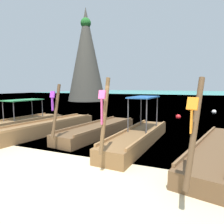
{
  "coord_description": "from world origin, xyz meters",
  "views": [
    {
      "loc": [
        3.43,
        -4.41,
        2.48
      ],
      "look_at": [
        0.0,
        3.61,
        1.38
      ],
      "focal_mm": 32.56,
      "sensor_mm": 36.0,
      "label": 1
    }
  ],
  "objects_px": {
    "longtail_boat_violet_ribbon": "(98,130)",
    "mooring_buoy_far": "(214,112)",
    "longtail_boat_turquoise_ribbon": "(12,124)",
    "longtail_boat_red_ribbon": "(44,128)",
    "longtail_boat_orange_ribbon": "(217,151)",
    "mooring_buoy_near": "(178,117)",
    "karst_rock": "(86,57)",
    "longtail_boat_pink_ribbon": "(138,137)"
  },
  "relations": [
    {
      "from": "longtail_boat_turquoise_ribbon",
      "to": "mooring_buoy_near",
      "type": "relative_size",
      "value": 18.93
    },
    {
      "from": "longtail_boat_orange_ribbon",
      "to": "mooring_buoy_near",
      "type": "bearing_deg",
      "value": 103.9
    },
    {
      "from": "longtail_boat_red_ribbon",
      "to": "mooring_buoy_near",
      "type": "xyz_separation_m",
      "value": [
        5.95,
        7.8,
        -0.13
      ]
    },
    {
      "from": "longtail_boat_orange_ribbon",
      "to": "mooring_buoy_far",
      "type": "xyz_separation_m",
      "value": [
        0.65,
        12.68,
        -0.06
      ]
    },
    {
      "from": "longtail_boat_pink_ribbon",
      "to": "longtail_boat_violet_ribbon",
      "type": "bearing_deg",
      "value": 159.82
    },
    {
      "from": "mooring_buoy_far",
      "to": "karst_rock",
      "type": "bearing_deg",
      "value": 151.79
    },
    {
      "from": "longtail_boat_turquoise_ribbon",
      "to": "karst_rock",
      "type": "relative_size",
      "value": 0.47
    },
    {
      "from": "longtail_boat_turquoise_ribbon",
      "to": "longtail_boat_violet_ribbon",
      "type": "height_order",
      "value": "longtail_boat_violet_ribbon"
    },
    {
      "from": "longtail_boat_violet_ribbon",
      "to": "mooring_buoy_far",
      "type": "height_order",
      "value": "longtail_boat_violet_ribbon"
    },
    {
      "from": "mooring_buoy_far",
      "to": "longtail_boat_pink_ribbon",
      "type": "bearing_deg",
      "value": -106.71
    },
    {
      "from": "longtail_boat_red_ribbon",
      "to": "longtail_boat_violet_ribbon",
      "type": "xyz_separation_m",
      "value": [
        2.65,
        0.96,
        -0.06
      ]
    },
    {
      "from": "longtail_boat_red_ribbon",
      "to": "mooring_buoy_far",
      "type": "height_order",
      "value": "longtail_boat_red_ribbon"
    },
    {
      "from": "longtail_boat_orange_ribbon",
      "to": "mooring_buoy_far",
      "type": "relative_size",
      "value": 17.91
    },
    {
      "from": "longtail_boat_turquoise_ribbon",
      "to": "longtail_boat_orange_ribbon",
      "type": "distance_m",
      "value": 10.56
    },
    {
      "from": "longtail_boat_pink_ribbon",
      "to": "mooring_buoy_near",
      "type": "xyz_separation_m",
      "value": [
        0.95,
        7.7,
        -0.15
      ]
    },
    {
      "from": "longtail_boat_pink_ribbon",
      "to": "longtail_boat_orange_ribbon",
      "type": "relative_size",
      "value": 0.88
    },
    {
      "from": "mooring_buoy_near",
      "to": "mooring_buoy_far",
      "type": "relative_size",
      "value": 0.97
    },
    {
      "from": "mooring_buoy_near",
      "to": "longtail_boat_violet_ribbon",
      "type": "bearing_deg",
      "value": -115.73
    },
    {
      "from": "longtail_boat_orange_ribbon",
      "to": "longtail_boat_violet_ribbon",
      "type": "bearing_deg",
      "value": 165.22
    },
    {
      "from": "longtail_boat_red_ribbon",
      "to": "longtail_boat_pink_ribbon",
      "type": "bearing_deg",
      "value": 1.09
    },
    {
      "from": "longtail_boat_red_ribbon",
      "to": "longtail_boat_pink_ribbon",
      "type": "distance_m",
      "value": 5.0
    },
    {
      "from": "longtail_boat_violet_ribbon",
      "to": "longtail_boat_red_ribbon",
      "type": "bearing_deg",
      "value": -160.18
    },
    {
      "from": "longtail_boat_violet_ribbon",
      "to": "longtail_boat_orange_ribbon",
      "type": "distance_m",
      "value": 5.52
    },
    {
      "from": "longtail_boat_turquoise_ribbon",
      "to": "longtail_boat_red_ribbon",
      "type": "xyz_separation_m",
      "value": [
        2.54,
        -0.21,
        0.03
      ]
    },
    {
      "from": "longtail_boat_orange_ribbon",
      "to": "mooring_buoy_near",
      "type": "xyz_separation_m",
      "value": [
        -2.04,
        8.25,
        -0.07
      ]
    },
    {
      "from": "longtail_boat_pink_ribbon",
      "to": "mooring_buoy_far",
      "type": "distance_m",
      "value": 12.67
    },
    {
      "from": "longtail_boat_pink_ribbon",
      "to": "karst_rock",
      "type": "relative_size",
      "value": 0.4
    },
    {
      "from": "longtail_boat_turquoise_ribbon",
      "to": "longtail_boat_red_ribbon",
      "type": "relative_size",
      "value": 1.01
    },
    {
      "from": "longtail_boat_turquoise_ribbon",
      "to": "mooring_buoy_near",
      "type": "height_order",
      "value": "longtail_boat_turquoise_ribbon"
    },
    {
      "from": "longtail_boat_violet_ribbon",
      "to": "mooring_buoy_near",
      "type": "height_order",
      "value": "longtail_boat_violet_ribbon"
    },
    {
      "from": "longtail_boat_turquoise_ribbon",
      "to": "longtail_boat_orange_ribbon",
      "type": "height_order",
      "value": "longtail_boat_orange_ribbon"
    },
    {
      "from": "mooring_buoy_near",
      "to": "mooring_buoy_far",
      "type": "distance_m",
      "value": 5.18
    },
    {
      "from": "longtail_boat_pink_ribbon",
      "to": "mooring_buoy_far",
      "type": "bearing_deg",
      "value": 73.29
    },
    {
      "from": "karst_rock",
      "to": "longtail_boat_red_ribbon",
      "type": "bearing_deg",
      "value": -64.69
    },
    {
      "from": "longtail_boat_orange_ribbon",
      "to": "karst_rock",
      "type": "relative_size",
      "value": 0.46
    },
    {
      "from": "longtail_boat_violet_ribbon",
      "to": "longtail_boat_orange_ribbon",
      "type": "bearing_deg",
      "value": -14.78
    },
    {
      "from": "longtail_boat_violet_ribbon",
      "to": "longtail_boat_pink_ribbon",
      "type": "bearing_deg",
      "value": -20.18
    },
    {
      "from": "longtail_boat_turquoise_ribbon",
      "to": "longtail_boat_red_ribbon",
      "type": "height_order",
      "value": "longtail_boat_red_ribbon"
    },
    {
      "from": "mooring_buoy_near",
      "to": "mooring_buoy_far",
      "type": "height_order",
      "value": "mooring_buoy_far"
    },
    {
      "from": "longtail_boat_red_ribbon",
      "to": "karst_rock",
      "type": "relative_size",
      "value": 0.47
    },
    {
      "from": "longtail_boat_turquoise_ribbon",
      "to": "longtail_boat_violet_ribbon",
      "type": "distance_m",
      "value": 5.25
    },
    {
      "from": "longtail_boat_turquoise_ribbon",
      "to": "mooring_buoy_far",
      "type": "height_order",
      "value": "longtail_boat_turquoise_ribbon"
    }
  ]
}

